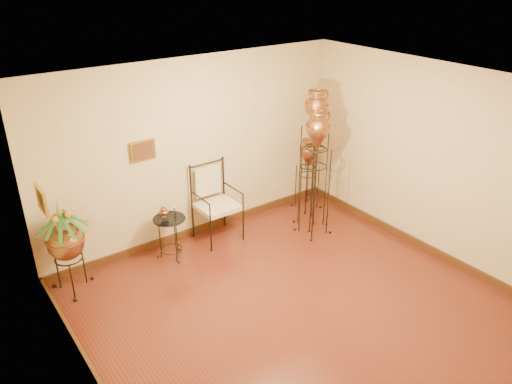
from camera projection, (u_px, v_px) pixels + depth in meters
ground at (300, 312)px, 6.26m from camera, size 5.00×5.00×0.00m
room_shell at (306, 187)px, 5.52m from camera, size 5.02×5.02×2.81m
amphora_tall at (314, 159)px, 7.82m from camera, size 0.56×0.56×2.28m
amphora_mid at (316, 174)px, 7.63m from camera, size 0.58×0.58×2.03m
amphora_short at (307, 174)px, 8.60m from camera, size 0.46×0.46×1.29m
planter_urn at (65, 238)px, 6.36m from camera, size 0.97×0.97×1.41m
armchair at (217, 204)px, 7.65m from camera, size 0.68×0.63×1.21m
side_table at (171, 237)px, 7.25m from camera, size 0.57×0.57×0.84m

